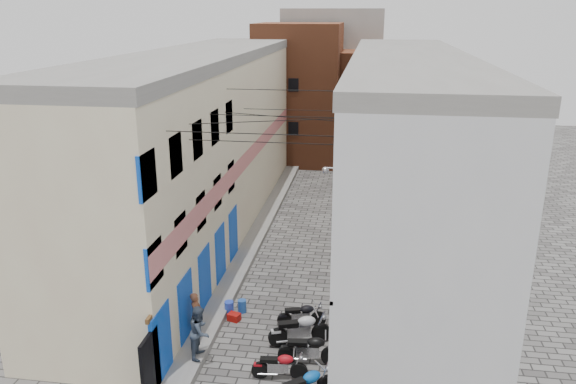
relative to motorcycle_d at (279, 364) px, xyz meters
The scene contains 17 objects.
plinth 12.16m from the motorcycle_d, 104.20° to the left, with size 0.90×26.00×0.25m, color gray.
building_left 13.73m from the motorcycle_d, 116.74° to the left, with size 5.10×27.00×9.00m.
building_right 13.09m from the motorcycle_d, 70.94° to the left, with size 5.94×26.00×9.00m.
building_far_brick_left 27.31m from the motorcycle_d, 96.24° to the left, with size 6.00×6.00×10.00m, color brown.
building_far_brick_right 29.07m from the motorcycle_d, 85.89° to the left, with size 5.00×6.00×8.00m, color brown.
building_far_concrete 33.17m from the motorcycle_d, 91.63° to the left, with size 8.00×5.00×11.00m, color gray.
far_shopfront 24.01m from the motorcycle_d, 92.22° to the left, with size 2.00×0.30×2.40m, color black.
overhead_wires 9.27m from the motorcycle_d, 98.24° to the left, with size 5.80×13.02×1.32m.
motorcycle_d is the anchor object (origin of this frame).
motorcycle_e 1.21m from the motorcycle_d, 47.34° to the left, with size 0.64×2.02×1.17m, color black, non-canonical shape.
motorcycle_f 1.99m from the motorcycle_d, 78.97° to the left, with size 0.69×2.18×1.26m, color #B4B5B9, non-canonical shape.
motorcycle_g 3.08m from the motorcycle_d, 84.48° to the left, with size 0.56×1.77×1.02m, color black, non-canonical shape.
person_a 3.59m from the motorcycle_d, 152.13° to the left, with size 0.56×0.37×1.55m, color #945435.
person_b 2.74m from the motorcycle_d, behind, with size 0.86×0.67×1.76m, color #3A4657.
water_jug_near 4.29m from the motorcycle_d, 125.35° to the left, with size 0.34×0.34×0.54m, color blue.
water_jug_far 4.28m from the motorcycle_d, 118.61° to the left, with size 0.31×0.31×0.49m, color #2357B3.
red_crate 3.84m from the motorcycle_d, 125.23° to the left, with size 0.43×0.33×0.27m, color #A4100B.
Camera 1 is at (3.38, -13.29, 10.81)m, focal length 35.00 mm.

